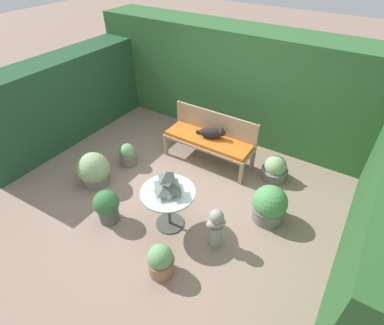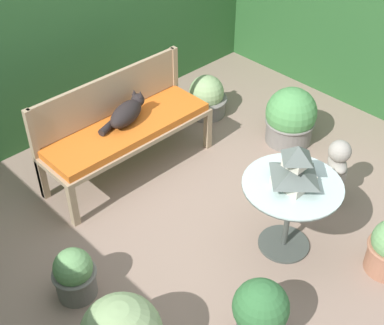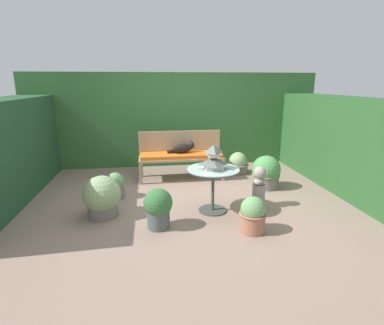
# 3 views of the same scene
# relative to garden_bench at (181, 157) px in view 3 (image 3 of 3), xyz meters

# --- Properties ---
(ground) EXTENTS (30.00, 30.00, 0.00)m
(ground) POSITION_rel_garden_bench_xyz_m (-0.02, -0.92, -0.44)
(ground) COLOR gray
(foliage_hedge_back) EXTENTS (6.40, 0.89, 2.05)m
(foliage_hedge_back) POSITION_rel_garden_bench_xyz_m (-0.02, 1.42, 0.58)
(foliage_hedge_back) COLOR #336633
(foliage_hedge_back) RESTS_ON ground
(foliage_hedge_left) EXTENTS (0.70, 3.50, 1.60)m
(foliage_hedge_left) POSITION_rel_garden_bench_xyz_m (-2.87, -0.77, 0.36)
(foliage_hedge_left) COLOR #234C2D
(foliage_hedge_left) RESTS_ON ground
(foliage_hedge_right) EXTENTS (0.70, 3.50, 1.60)m
(foliage_hedge_right) POSITION_rel_garden_bench_xyz_m (2.83, -0.77, 0.36)
(foliage_hedge_right) COLOR #285628
(foliage_hedge_right) RESTS_ON ground
(garden_bench) EXTENTS (1.63, 0.53, 0.51)m
(garden_bench) POSITION_rel_garden_bench_xyz_m (0.00, 0.00, 0.00)
(garden_bench) COLOR tan
(garden_bench) RESTS_ON ground
(bench_backrest) EXTENTS (1.63, 0.06, 0.91)m
(bench_backrest) POSITION_rel_garden_bench_xyz_m (-0.00, 0.25, 0.22)
(bench_backrest) COLOR tan
(bench_backrest) RESTS_ON ground
(cat) EXTENTS (0.55, 0.31, 0.23)m
(cat) POSITION_rel_garden_bench_xyz_m (0.04, 0.05, 0.17)
(cat) COLOR black
(cat) RESTS_ON garden_bench
(patio_table) EXTENTS (0.75, 0.75, 0.65)m
(patio_table) POSITION_rel_garden_bench_xyz_m (0.29, -1.60, 0.07)
(patio_table) COLOR #424742
(patio_table) RESTS_ON ground
(pagoda_birdhouse) EXTENTS (0.33, 0.33, 0.35)m
(pagoda_birdhouse) POSITION_rel_garden_bench_xyz_m (0.29, -1.60, 0.36)
(pagoda_birdhouse) COLOR beige
(pagoda_birdhouse) RESTS_ON patio_table
(garden_bust) EXTENTS (0.30, 0.30, 0.63)m
(garden_bust) POSITION_rel_garden_bench_xyz_m (1.02, -1.54, -0.12)
(garden_bust) COLOR gray
(garden_bust) RESTS_ON ground
(potted_plant_table_far) EXTENTS (0.45, 0.45, 0.44)m
(potted_plant_table_far) POSITION_rel_garden_bench_xyz_m (1.21, 0.21, -0.25)
(potted_plant_table_far) COLOR slate
(potted_plant_table_far) RESTS_ON ground
(potted_plant_bench_right) EXTENTS (0.33, 0.33, 0.42)m
(potted_plant_bench_right) POSITION_rel_garden_bench_xyz_m (-1.18, -0.85, -0.23)
(potted_plant_bench_right) COLOR slate
(potted_plant_bench_right) RESTS_ON ground
(potted_plant_table_near) EXTENTS (0.53, 0.53, 0.59)m
(potted_plant_table_near) POSITION_rel_garden_bench_xyz_m (-1.28, -1.54, -0.16)
(potted_plant_table_near) COLOR slate
(potted_plant_table_near) RESTS_ON ground
(potted_plant_path_edge) EXTENTS (0.51, 0.51, 0.58)m
(potted_plant_path_edge) POSITION_rel_garden_bench_xyz_m (1.45, -0.72, -0.17)
(potted_plant_path_edge) COLOR slate
(potted_plant_path_edge) RESTS_ON ground
(potted_plant_bench_left) EXTENTS (0.38, 0.38, 0.53)m
(potted_plant_bench_left) POSITION_rel_garden_bench_xyz_m (-0.51, -2.01, -0.16)
(potted_plant_bench_left) COLOR #4C5651
(potted_plant_bench_left) RESTS_ON ground
(potted_plant_patio_mid) EXTENTS (0.35, 0.35, 0.47)m
(potted_plant_patio_mid) POSITION_rel_garden_bench_xyz_m (0.66, -2.29, -0.21)
(potted_plant_patio_mid) COLOR #9E664C
(potted_plant_patio_mid) RESTS_ON ground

